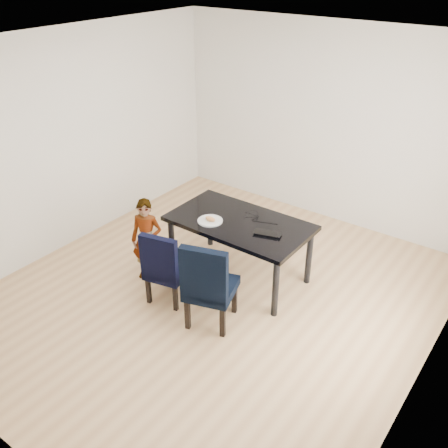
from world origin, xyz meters
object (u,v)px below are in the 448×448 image
Objects in this scene: chair_left at (168,264)px; chair_right at (211,281)px; laptop at (268,232)px; plate at (210,221)px; dining_table at (239,249)px; child at (147,240)px.

chair_right reaches higher than chair_left.
chair_left is 2.91× the size of laptop.
chair_left is 3.09× the size of plate.
dining_table is at bearing -20.22° from laptop.
dining_table is 0.87m from chair_right.
chair_right is at bearing -15.99° from chair_left.
chair_left reaches higher than dining_table.
plate is (-0.27, -0.20, 0.38)m from dining_table.
dining_table is 1.07m from child.
laptop is (0.40, -0.02, 0.39)m from dining_table.
laptop is at bearing 14.95° from plate.
dining_table is 1.60× the size of chair_right.
laptop is at bearing -3.44° from dining_table.
chair_left is 0.88× the size of chair_right.
plate is at bearing 13.47° from child.
chair_right is at bearing 61.45° from laptop.
laptop is at bearing 60.32° from chair_right.
laptop is at bearing 31.72° from chair_left.
child is at bearing -142.08° from plate.
plate is at bearing 110.31° from chair_right.
chair_right is 0.98× the size of child.
chair_left is 1.15m from laptop.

